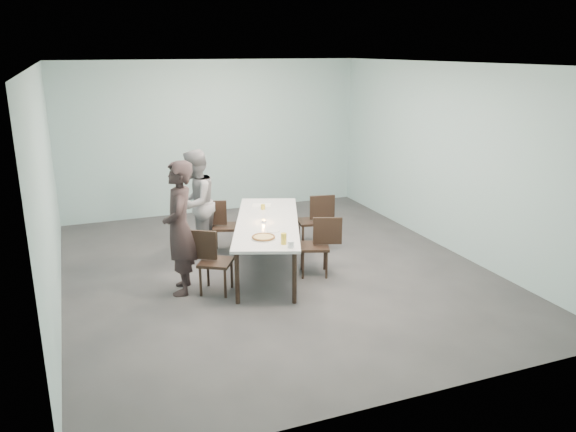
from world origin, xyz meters
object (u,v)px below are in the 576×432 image
object	(u,v)px
chair_near_right	(320,242)
side_plate	(273,231)
diner_far	(195,203)
chair_far_right	(316,217)
beer_glass	(284,239)
table	(267,225)
diner_near	(180,228)
chair_far_left	(221,223)
amber_tumbler	(263,207)
pizza	(263,237)
chair_near_left	(210,257)
tealight	(264,221)
water_tumbler	(291,244)

from	to	relation	value
chair_near_right	side_plate	distance (m)	0.76
chair_near_right	diner_far	xyz separation A→B (m)	(-1.49, 1.48, 0.35)
chair_far_right	beer_glass	world-z (taller)	beer_glass
diner_far	beer_glass	xyz separation A→B (m)	(0.72, -2.04, -0.03)
diner_far	beer_glass	world-z (taller)	diner_far
table	diner_near	distance (m)	1.42
chair_far_left	amber_tumbler	size ratio (longest dim) A/B	10.88
diner_near	pizza	size ratio (longest dim) A/B	5.34
table	beer_glass	size ratio (longest dim) A/B	18.34
diner_near	chair_near_left	bearing A→B (deg)	80.28
table	tealight	bearing A→B (deg)	-143.28
diner_near	chair_far_left	bearing A→B (deg)	159.48
table	chair_far_left	bearing A→B (deg)	116.39
side_plate	amber_tumbler	size ratio (longest dim) A/B	2.25
pizza	side_plate	world-z (taller)	pizza
chair_near_right	pizza	size ratio (longest dim) A/B	2.56
chair_far_right	water_tumbler	size ratio (longest dim) A/B	9.67
chair_far_right	side_plate	distance (m)	1.66
chair_near_right	diner_near	world-z (taller)	diner_near
pizza	chair_near_right	bearing A→B (deg)	14.96
chair_far_left	water_tumbler	world-z (taller)	chair_far_left
chair_far_left	water_tumbler	distance (m)	2.20
tealight	amber_tumbler	xyz separation A→B (m)	(0.22, 0.67, 0.02)
table	chair_near_left	distance (m)	1.14
diner_far	side_plate	world-z (taller)	diner_far
chair_far_right	chair_near_right	bearing A→B (deg)	79.39
side_plate	amber_tumbler	world-z (taller)	amber_tumbler
beer_glass	water_tumbler	world-z (taller)	beer_glass
chair_near_left	diner_near	size ratio (longest dim) A/B	0.48
diner_near	pizza	world-z (taller)	diner_near
pizza	chair_near_left	bearing A→B (deg)	161.70
table	chair_near_right	xyz separation A→B (m)	(0.63, -0.49, -0.19)
chair_far_left	chair_near_right	xyz separation A→B (m)	(1.10, -1.43, 0.00)
chair_near_right	tealight	xyz separation A→B (m)	(-0.71, 0.43, 0.27)
table	water_tumbler	xyz separation A→B (m)	(-0.10, -1.21, 0.10)
table	beer_glass	world-z (taller)	beer_glass
water_tumbler	amber_tumbler	bearing A→B (deg)	82.34
beer_glass	amber_tumbler	size ratio (longest dim) A/B	1.88
chair_near_right	diner_near	size ratio (longest dim) A/B	0.48
chair_far_right	water_tumbler	world-z (taller)	chair_far_right
diner_near	diner_far	bearing A→B (deg)	173.49
diner_far	chair_near_right	bearing A→B (deg)	81.94
side_plate	water_tumbler	bearing A→B (deg)	-91.80
side_plate	diner_near	bearing A→B (deg)	174.40
chair_near_left	amber_tumbler	size ratio (longest dim) A/B	10.88
chair_near_left	chair_far_left	size ratio (longest dim) A/B	1.00
diner_near	tealight	world-z (taller)	diner_near
table	chair_far_left	xyz separation A→B (m)	(-0.47, 0.94, -0.19)
tealight	amber_tumbler	distance (m)	0.71
chair_near_left	amber_tumbler	world-z (taller)	chair_near_left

